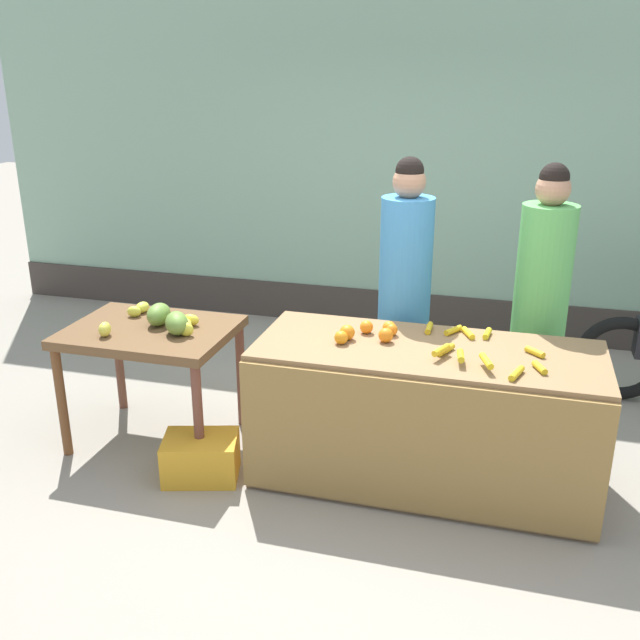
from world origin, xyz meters
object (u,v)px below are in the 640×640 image
Objects in this scene: vendor_woman_green_shirt at (540,306)px; produce_crate at (201,457)px; vendor_woman_blue_shirt at (404,297)px; produce_sack at (299,374)px.

vendor_woman_green_shirt is 2.32m from produce_crate.
vendor_woman_blue_shirt is 4.17× the size of produce_crate.
produce_sack reaches higher than produce_crate.
vendor_woman_green_shirt is at bearing 29.40° from produce_crate.
produce_crate is at bearing -150.60° from vendor_woman_green_shirt.
vendor_woman_blue_shirt is 1.65m from produce_crate.
vendor_woman_blue_shirt is at bearing 43.79° from produce_crate.
vendor_woman_blue_shirt is 1.01× the size of vendor_woman_green_shirt.
vendor_woman_green_shirt is 1.74m from produce_sack.
vendor_woman_blue_shirt is 3.55× the size of produce_sack.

